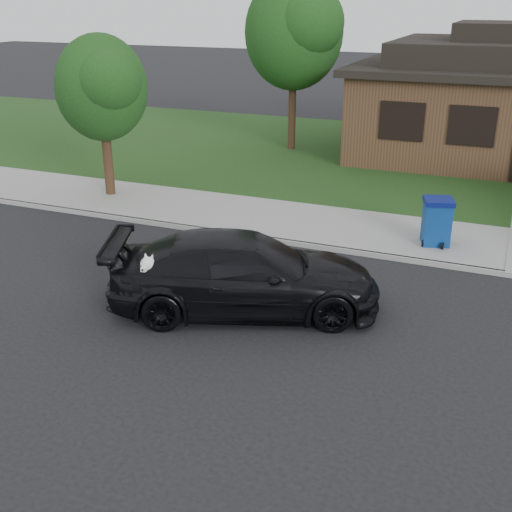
% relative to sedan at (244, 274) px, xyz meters
% --- Properties ---
extents(ground, '(120.00, 120.00, 0.00)m').
position_rel_sedan_xyz_m(ground, '(0.85, 0.08, -0.75)').
color(ground, black).
rests_on(ground, ground).
extents(sidewalk, '(60.00, 3.00, 0.12)m').
position_rel_sedan_xyz_m(sidewalk, '(0.85, 5.08, -0.69)').
color(sidewalk, gray).
rests_on(sidewalk, ground).
extents(curb, '(60.00, 0.12, 0.12)m').
position_rel_sedan_xyz_m(curb, '(0.85, 3.58, -0.69)').
color(curb, gray).
rests_on(curb, ground).
extents(lawn, '(60.00, 13.00, 0.13)m').
position_rel_sedan_xyz_m(lawn, '(0.85, 13.08, -0.68)').
color(lawn, '#193814').
rests_on(lawn, ground).
extents(sedan, '(5.55, 3.83, 1.49)m').
position_rel_sedan_xyz_m(sedan, '(0.00, 0.00, 0.00)').
color(sedan, black).
rests_on(sedan, ground).
extents(recycling_bin, '(0.83, 0.83, 1.12)m').
position_rel_sedan_xyz_m(recycling_bin, '(2.95, 4.69, -0.06)').
color(recycling_bin, navy).
rests_on(recycling_bin, sidewalk).
extents(tree_0, '(3.78, 3.60, 6.34)m').
position_rel_sedan_xyz_m(tree_0, '(-3.49, 12.95, 3.73)').
color(tree_0, '#332114').
rests_on(tree_0, ground).
extents(tree_2, '(2.73, 2.60, 4.59)m').
position_rel_sedan_xyz_m(tree_2, '(-6.53, 5.19, 2.52)').
color(tree_2, '#332114').
rests_on(tree_2, ground).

